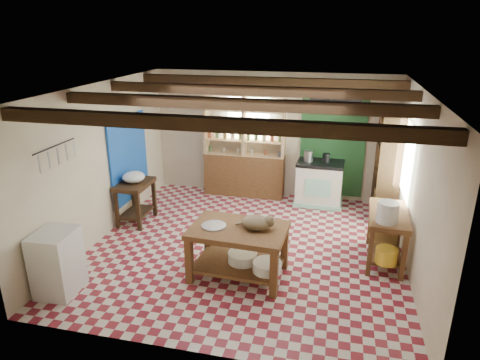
% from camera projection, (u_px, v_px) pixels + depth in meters
% --- Properties ---
extents(floor, '(5.00, 5.00, 0.02)m').
position_uv_depth(floor, '(246.00, 248.00, 7.09)').
color(floor, maroon).
rests_on(floor, ground).
extents(ceiling, '(5.00, 5.00, 0.02)m').
position_uv_depth(ceiling, '(247.00, 88.00, 6.20)').
color(ceiling, '#49484D').
rests_on(ceiling, wall_back).
extents(wall_back, '(5.00, 0.04, 2.60)m').
position_uv_depth(wall_back, '(272.00, 135.00, 8.93)').
color(wall_back, beige).
rests_on(wall_back, floor).
extents(wall_front, '(5.00, 0.04, 2.60)m').
position_uv_depth(wall_front, '(194.00, 250.00, 4.35)').
color(wall_front, beige).
rests_on(wall_front, floor).
extents(wall_left, '(0.04, 5.00, 2.60)m').
position_uv_depth(wall_left, '(101.00, 162.00, 7.18)').
color(wall_left, beige).
rests_on(wall_left, floor).
extents(wall_right, '(0.04, 5.00, 2.60)m').
position_uv_depth(wall_right, '(417.00, 186.00, 6.11)').
color(wall_right, beige).
rests_on(wall_right, floor).
extents(ceiling_beams, '(5.00, 3.80, 0.15)m').
position_uv_depth(ceiling_beams, '(247.00, 97.00, 6.24)').
color(ceiling_beams, '#382313').
rests_on(ceiling_beams, ceiling).
extents(blue_wall_patch, '(0.04, 1.40, 1.60)m').
position_uv_depth(blue_wall_patch, '(129.00, 158.00, 8.07)').
color(blue_wall_patch, blue).
rests_on(blue_wall_patch, wall_left).
extents(green_wall_patch, '(1.30, 0.04, 2.30)m').
position_uv_depth(green_wall_patch, '(333.00, 141.00, 8.65)').
color(green_wall_patch, '#1D4822').
rests_on(green_wall_patch, wall_back).
extents(window_back, '(0.90, 0.02, 0.80)m').
position_uv_depth(window_back, '(249.00, 116.00, 8.89)').
color(window_back, silver).
rests_on(window_back, wall_back).
extents(window_right, '(0.02, 1.30, 1.20)m').
position_uv_depth(window_right, '(407.00, 159.00, 6.99)').
color(window_right, silver).
rests_on(window_right, wall_right).
extents(utensil_rail, '(0.06, 0.90, 0.28)m').
position_uv_depth(utensil_rail, '(56.00, 155.00, 5.90)').
color(utensil_rail, black).
rests_on(utensil_rail, wall_left).
extents(pot_rack, '(0.86, 0.12, 0.36)m').
position_uv_depth(pot_rack, '(336.00, 99.00, 7.95)').
color(pot_rack, black).
rests_on(pot_rack, ceiling).
extents(shelving_unit, '(1.70, 0.34, 2.20)m').
position_uv_depth(shelving_unit, '(244.00, 145.00, 8.94)').
color(shelving_unit, '#DBB17E').
rests_on(shelving_unit, floor).
extents(tall_rack, '(0.40, 0.86, 2.00)m').
position_uv_depth(tall_rack, '(387.00, 167.00, 7.90)').
color(tall_rack, '#382313').
rests_on(tall_rack, floor).
extents(work_table, '(1.40, 0.97, 0.77)m').
position_uv_depth(work_table, '(238.00, 252.00, 6.17)').
color(work_table, brown).
rests_on(work_table, floor).
extents(stove, '(0.94, 0.65, 0.90)m').
position_uv_depth(stove, '(319.00, 183.00, 8.68)').
color(stove, beige).
rests_on(stove, floor).
extents(prep_table, '(0.53, 0.78, 0.78)m').
position_uv_depth(prep_table, '(136.00, 202.00, 7.89)').
color(prep_table, '#382313').
rests_on(prep_table, floor).
extents(white_cabinet, '(0.53, 0.62, 0.90)m').
position_uv_depth(white_cabinet, '(57.00, 262.00, 5.77)').
color(white_cabinet, silver).
rests_on(white_cabinet, floor).
extents(right_counter, '(0.63, 1.16, 0.81)m').
position_uv_depth(right_counter, '(386.00, 237.00, 6.55)').
color(right_counter, brown).
rests_on(right_counter, floor).
extents(cat, '(0.46, 0.37, 0.19)m').
position_uv_depth(cat, '(256.00, 222.00, 5.98)').
color(cat, '#86704D').
rests_on(cat, work_table).
extents(steel_tray, '(0.37, 0.37, 0.02)m').
position_uv_depth(steel_tray, '(214.00, 226.00, 6.08)').
color(steel_tray, '#A9A8B0').
rests_on(steel_tray, work_table).
extents(basin_large, '(0.45, 0.45, 0.15)m').
position_uv_depth(basin_large, '(243.00, 257.00, 6.23)').
color(basin_large, silver).
rests_on(basin_large, work_table).
extents(basin_small, '(0.43, 0.43, 0.14)m').
position_uv_depth(basin_small, '(267.00, 267.00, 5.99)').
color(basin_small, silver).
rests_on(basin_small, work_table).
extents(kettle_left, '(0.19, 0.19, 0.21)m').
position_uv_depth(kettle_left, '(308.00, 156.00, 8.55)').
color(kettle_left, '#A9A8B0').
rests_on(kettle_left, stove).
extents(kettle_right, '(0.15, 0.15, 0.18)m').
position_uv_depth(kettle_right, '(326.00, 158.00, 8.47)').
color(kettle_right, black).
rests_on(kettle_right, stove).
extents(enamel_bowl, '(0.40, 0.40, 0.20)m').
position_uv_depth(enamel_bowl, '(134.00, 177.00, 7.72)').
color(enamel_bowl, silver).
rests_on(enamel_bowl, prep_table).
extents(white_bucket, '(0.32, 0.32, 0.30)m').
position_uv_depth(white_bucket, '(388.00, 212.00, 6.06)').
color(white_bucket, silver).
rests_on(white_bucket, right_counter).
extents(wicker_basket, '(0.39, 0.32, 0.26)m').
position_uv_depth(wicker_basket, '(385.00, 232.00, 6.84)').
color(wicker_basket, '#AB8145').
rests_on(wicker_basket, right_counter).
extents(yellow_tub, '(0.33, 0.33, 0.23)m').
position_uv_depth(yellow_tub, '(386.00, 256.00, 6.17)').
color(yellow_tub, yellow).
rests_on(yellow_tub, right_counter).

